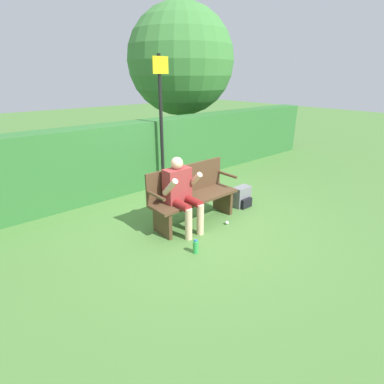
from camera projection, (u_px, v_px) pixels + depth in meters
ground_plane at (195, 222)px, 5.14m from camera, size 40.00×40.00×0.00m
hedge_back at (129, 157)px, 6.39m from camera, size 12.00×0.56×1.44m
park_bench at (192, 195)px, 5.01m from camera, size 1.59×0.49×0.97m
person_seated at (181, 191)px, 4.66m from camera, size 0.57×0.58×1.19m
backpack at (242, 197)px, 5.69m from camera, size 0.34×0.26×0.39m
water_bottle at (196, 247)px, 4.21m from camera, size 0.08×0.08×0.21m
signpost at (161, 116)px, 6.11m from camera, size 0.36×0.09×2.74m
tree at (181, 61)px, 8.69m from camera, size 3.07×3.07×4.27m
litter_crumple at (227, 223)px, 5.04m from camera, size 0.06×0.06×0.06m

